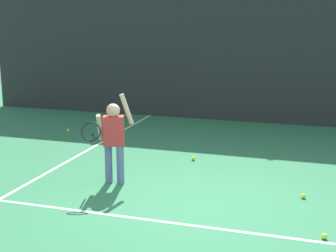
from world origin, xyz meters
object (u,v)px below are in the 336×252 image
object	(u,v)px
tennis_player	(113,136)
tennis_ball_1	(68,130)
tennis_ball_5	(303,196)
tennis_ball_3	(193,159)
tennis_ball_2	(324,236)

from	to	relation	value
tennis_player	tennis_ball_1	bearing A→B (deg)	111.51
tennis_player	tennis_ball_5	bearing A→B (deg)	-13.58
tennis_ball_1	tennis_ball_3	distance (m)	3.36
tennis_ball_5	tennis_player	bearing A→B (deg)	-175.56
tennis_ball_1	tennis_player	bearing A→B (deg)	-50.47
tennis_player	tennis_ball_1	xyz separation A→B (m)	(-2.29, 2.78, -0.69)
tennis_ball_5	tennis_ball_1	bearing A→B (deg)	152.93
tennis_player	tennis_ball_5	distance (m)	2.82
tennis_ball_2	tennis_ball_5	bearing A→B (deg)	103.06
tennis_ball_1	tennis_ball_5	bearing A→B (deg)	-27.07
tennis_ball_1	tennis_ball_3	bearing A→B (deg)	-22.01
tennis_player	tennis_ball_2	distance (m)	3.26
tennis_player	tennis_ball_1	world-z (taller)	tennis_player
tennis_ball_1	tennis_ball_5	size ratio (longest dim) A/B	1.00
tennis_ball_2	tennis_ball_5	xyz separation A→B (m)	(-0.29, 1.24, 0.00)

